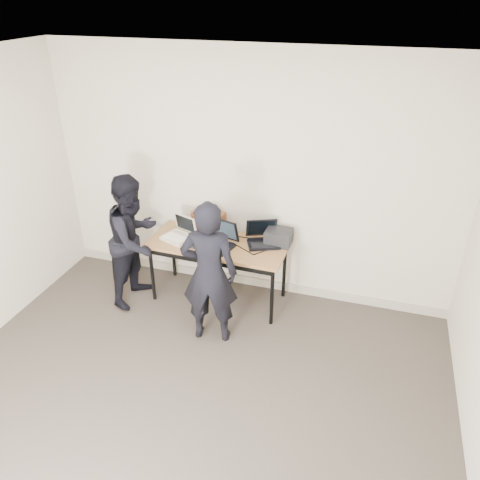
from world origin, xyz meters
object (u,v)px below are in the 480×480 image
at_px(laptop_center, 218,240).
at_px(equipment_box, 279,237).
at_px(laptop_beige, 179,234).
at_px(person_observer, 135,240).
at_px(laptop_right, 263,238).
at_px(leather_satchel, 209,221).
at_px(desk, 218,248).
at_px(person_typist, 209,274).

height_order(laptop_center, equipment_box, laptop_center).
xyz_separation_m(laptop_beige, person_observer, (-0.43, -0.21, -0.03)).
height_order(laptop_right, person_observer, person_observer).
bearing_deg(laptop_center, leather_satchel, 142.10).
distance_m(desk, person_typist, 0.66).
bearing_deg(person_observer, leather_satchel, -49.39).
bearing_deg(equipment_box, desk, -163.07).
bearing_deg(laptop_right, leather_satchel, 149.86).
bearing_deg(laptop_beige, equipment_box, 31.05).
relative_size(desk, leather_satchel, 4.00).
relative_size(laptop_beige, equipment_box, 1.38).
distance_m(laptop_center, equipment_box, 0.65).
xyz_separation_m(laptop_beige, laptop_center, (0.46, -0.02, 0.01)).
bearing_deg(equipment_box, laptop_right, -167.19).
relative_size(laptop_beige, person_observer, 0.26).
xyz_separation_m(equipment_box, person_observer, (-1.50, -0.41, -0.06)).
relative_size(laptop_beige, laptop_right, 0.88).
bearing_deg(person_typist, laptop_right, -122.17).
height_order(leather_satchel, person_observer, person_observer).
xyz_separation_m(desk, person_observer, (-0.87, -0.22, 0.08)).
height_order(laptop_beige, person_observer, person_observer).
xyz_separation_m(laptop_center, person_observer, (-0.90, -0.19, -0.04)).
height_order(laptop_right, person_typist, person_typist).
xyz_separation_m(leather_satchel, person_observer, (-0.69, -0.45, -0.11)).
xyz_separation_m(laptop_right, person_observer, (-1.34, -0.38, -0.04)).
xyz_separation_m(desk, leather_satchel, (-0.18, 0.23, 0.19)).
xyz_separation_m(laptop_right, leather_satchel, (-0.64, 0.07, 0.07)).
bearing_deg(desk, person_typist, -75.72).
relative_size(laptop_beige, leather_satchel, 1.01).
relative_size(laptop_right, person_observer, 0.29).
bearing_deg(equipment_box, person_observer, -164.60).
bearing_deg(person_typist, desk, -87.40).
bearing_deg(person_typist, person_observer, -32.24).
bearing_deg(person_observer, equipment_box, -66.96).
xyz_separation_m(laptop_center, leather_satchel, (-0.20, 0.26, 0.07)).
bearing_deg(leather_satchel, person_observer, -139.70).
relative_size(laptop_center, person_typist, 0.28).
bearing_deg(laptop_beige, person_typist, -26.64).
xyz_separation_m(laptop_center, laptop_right, (0.44, 0.19, -0.01)).
height_order(laptop_beige, laptop_center, laptop_center).
xyz_separation_m(desk, laptop_center, (0.02, -0.04, 0.12)).
relative_size(equipment_box, person_observer, 0.19).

